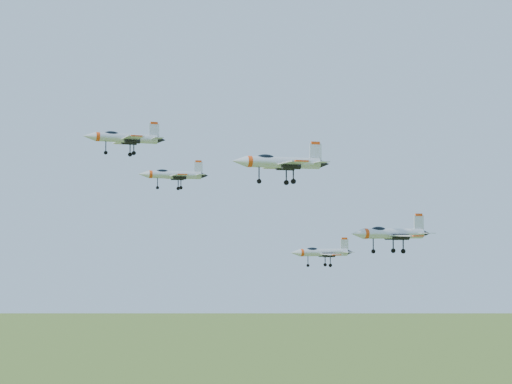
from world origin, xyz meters
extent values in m
cylinder|color=silver|center=(-19.80, 13.66, 133.89)|extent=(10.33, 3.87, 1.48)
cone|color=silver|center=(-25.78, 12.20, 133.89)|extent=(2.35, 1.93, 1.48)
cone|color=black|center=(-14.03, 15.07, 133.89)|extent=(1.85, 1.60, 1.26)
ellipsoid|color=black|center=(-22.23, 13.07, 134.45)|extent=(2.69, 1.63, 0.94)
cube|color=silver|center=(-18.82, 10.61, 133.61)|extent=(3.74, 5.50, 0.16)
cube|color=silver|center=(-20.33, 16.82, 133.61)|extent=(3.74, 5.50, 0.16)
cube|color=silver|center=(-15.25, 14.77, 135.43)|extent=(1.70, 0.54, 2.40)
cube|color=#D3400E|center=(-15.25, 14.77, 136.69)|extent=(1.26, 0.45, 0.40)
cylinder|color=silver|center=(-12.52, 2.47, 127.06)|extent=(8.04, 2.23, 1.15)
cone|color=silver|center=(-17.26, 1.81, 127.06)|extent=(1.73, 1.36, 1.15)
cone|color=black|center=(-7.97, 3.10, 127.06)|extent=(1.36, 1.14, 0.98)
ellipsoid|color=black|center=(-14.45, 2.20, 127.49)|extent=(2.04, 1.09, 0.73)
cube|color=silver|center=(-12.01, 0.04, 126.84)|extent=(2.55, 4.13, 0.12)
cube|color=silver|center=(-12.69, 4.95, 126.84)|extent=(2.55, 4.13, 0.12)
cube|color=silver|center=(-8.93, 2.97, 128.25)|extent=(1.33, 0.29, 1.86)
cube|color=#D3400E|center=(-8.93, 2.97, 129.22)|extent=(0.98, 0.26, 0.31)
cylinder|color=silver|center=(0.58, -14.18, 127.62)|extent=(10.28, 3.01, 1.47)
cone|color=silver|center=(-5.45, -15.11, 127.62)|extent=(2.24, 1.76, 1.47)
cone|color=black|center=(6.38, -13.28, 127.62)|extent=(1.75, 1.48, 1.25)
ellipsoid|color=black|center=(-1.88, -14.56, 128.18)|extent=(2.62, 1.43, 0.93)
cube|color=silver|center=(1.28, -17.27, 127.34)|extent=(3.33, 5.31, 0.16)
cube|color=silver|center=(0.32, -11.01, 127.34)|extent=(3.33, 5.31, 0.16)
cube|color=silver|center=(5.16, -13.47, 129.15)|extent=(1.70, 0.39, 2.37)
cube|color=#D3400E|center=(5.16, -13.47, 130.39)|extent=(1.25, 0.35, 0.40)
cylinder|color=silver|center=(10.69, 2.52, 115.22)|extent=(8.02, 2.31, 1.15)
cone|color=silver|center=(5.98, 1.81, 115.22)|extent=(1.74, 1.37, 1.15)
cone|color=black|center=(15.23, 3.20, 115.22)|extent=(1.37, 1.15, 0.98)
ellipsoid|color=black|center=(8.77, 2.23, 115.65)|extent=(2.04, 1.10, 0.73)
cube|color=silver|center=(11.23, 0.10, 115.00)|extent=(2.58, 4.14, 0.12)
cube|color=silver|center=(10.50, 4.99, 115.00)|extent=(2.58, 4.14, 0.12)
cube|color=silver|center=(14.27, 3.05, 116.41)|extent=(1.32, 0.30, 1.85)
cube|color=#D3400E|center=(14.27, 3.05, 117.38)|extent=(0.98, 0.27, 0.31)
cylinder|color=silver|center=(17.73, -8.88, 118.23)|extent=(10.02, 3.75, 1.44)
cone|color=silver|center=(11.92, -10.29, 118.23)|extent=(2.27, 1.87, 1.44)
cone|color=black|center=(23.32, -7.52, 118.23)|extent=(1.79, 1.55, 1.22)
ellipsoid|color=black|center=(15.36, -9.45, 118.77)|extent=(2.61, 1.58, 0.91)
cube|color=silver|center=(18.67, -11.83, 117.95)|extent=(3.62, 5.33, 0.15)
cube|color=silver|center=(17.21, -5.81, 117.95)|extent=(3.62, 5.33, 0.15)
cube|color=silver|center=(22.14, -7.81, 119.73)|extent=(1.64, 0.52, 2.32)
cube|color=#D3400E|center=(22.14, -7.81, 120.94)|extent=(1.22, 0.44, 0.39)
camera|label=1|loc=(-19.67, -105.38, 118.94)|focal=50.00mm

